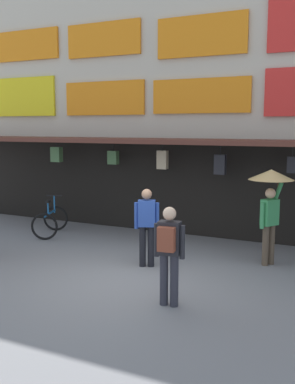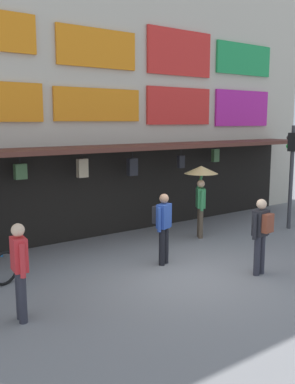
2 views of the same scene
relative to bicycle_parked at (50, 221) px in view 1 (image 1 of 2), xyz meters
name	(u,v)px [view 1 (image 1 of 2)]	position (x,y,z in m)	size (l,w,h in m)	color
ground_plane	(131,279)	(3.71, -2.26, -0.39)	(80.00, 80.00, 0.00)	slate
shopfront	(208,90)	(3.72, 2.31, 3.57)	(18.00, 2.60, 8.00)	beige
bicycle_parked	(50,221)	(0.00, 0.00, 0.00)	(1.10, 1.35, 1.05)	black
pedestrian_in_white	(169,249)	(4.92, -3.18, 0.59)	(0.53, 0.38, 1.68)	#2D2D38
pedestrian_in_blue	(147,221)	(3.64, -1.37, 0.59)	(0.50, 0.45, 1.68)	black
pedestrian_with_umbrella	(271,190)	(5.96, -0.13, 1.25)	(0.96, 0.96, 2.08)	brown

